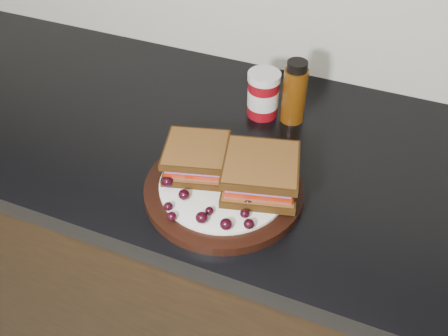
# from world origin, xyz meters

# --- Properties ---
(base_cabinets) EXTENTS (3.96, 0.58, 0.86)m
(base_cabinets) POSITION_xyz_m (0.00, 1.70, 0.43)
(base_cabinets) COLOR black
(base_cabinets) RESTS_ON ground_plane
(countertop) EXTENTS (3.98, 0.60, 0.04)m
(countertop) POSITION_xyz_m (0.00, 1.70, 0.88)
(countertop) COLOR black
(countertop) RESTS_ON base_cabinets
(plate) EXTENTS (0.28, 0.28, 0.02)m
(plate) POSITION_xyz_m (0.29, 1.56, 0.91)
(plate) COLOR black
(plate) RESTS_ON countertop
(sandwich_left) EXTENTS (0.14, 0.14, 0.05)m
(sandwich_left) POSITION_xyz_m (0.23, 1.58, 0.95)
(sandwich_left) COLOR brown
(sandwich_left) RESTS_ON plate
(sandwich_right) EXTENTS (0.15, 0.15, 0.06)m
(sandwich_right) POSITION_xyz_m (0.35, 1.58, 0.95)
(sandwich_right) COLOR brown
(sandwich_right) RESTS_ON plate
(grape_0) EXTENTS (0.02, 0.02, 0.02)m
(grape_0) POSITION_xyz_m (0.20, 1.52, 0.93)
(grape_0) COLOR black
(grape_0) RESTS_ON plate
(grape_1) EXTENTS (0.02, 0.02, 0.02)m
(grape_1) POSITION_xyz_m (0.24, 1.50, 0.93)
(grape_1) COLOR black
(grape_1) RESTS_ON plate
(grape_2) EXTENTS (0.02, 0.02, 0.01)m
(grape_2) POSITION_xyz_m (0.23, 1.47, 0.93)
(grape_2) COLOR black
(grape_2) RESTS_ON plate
(grape_3) EXTENTS (0.02, 0.02, 0.01)m
(grape_3) POSITION_xyz_m (0.24, 1.45, 0.93)
(grape_3) COLOR black
(grape_3) RESTS_ON plate
(grape_4) EXTENTS (0.02, 0.02, 0.02)m
(grape_4) POSITION_xyz_m (0.29, 1.47, 0.93)
(grape_4) COLOR black
(grape_4) RESTS_ON plate
(grape_5) EXTENTS (0.01, 0.01, 0.01)m
(grape_5) POSITION_xyz_m (0.29, 1.49, 0.93)
(grape_5) COLOR black
(grape_5) RESTS_ON plate
(grape_6) EXTENTS (0.02, 0.02, 0.02)m
(grape_6) POSITION_xyz_m (0.33, 1.47, 0.93)
(grape_6) COLOR black
(grape_6) RESTS_ON plate
(grape_7) EXTENTS (0.02, 0.02, 0.02)m
(grape_7) POSITION_xyz_m (0.36, 1.48, 0.93)
(grape_7) COLOR black
(grape_7) RESTS_ON plate
(grape_8) EXTENTS (0.02, 0.02, 0.01)m
(grape_8) POSITION_xyz_m (0.35, 1.50, 0.93)
(grape_8) COLOR black
(grape_8) RESTS_ON plate
(grape_9) EXTENTS (0.02, 0.02, 0.02)m
(grape_9) POSITION_xyz_m (0.35, 1.53, 0.93)
(grape_9) COLOR black
(grape_9) RESTS_ON plate
(grape_10) EXTENTS (0.02, 0.02, 0.02)m
(grape_10) POSITION_xyz_m (0.37, 1.56, 0.93)
(grape_10) COLOR black
(grape_10) RESTS_ON plate
(grape_11) EXTENTS (0.02, 0.02, 0.02)m
(grape_11) POSITION_xyz_m (0.35, 1.57, 0.93)
(grape_11) COLOR black
(grape_11) RESTS_ON plate
(grape_12) EXTENTS (0.02, 0.02, 0.02)m
(grape_12) POSITION_xyz_m (0.36, 1.60, 0.93)
(grape_12) COLOR black
(grape_12) RESTS_ON plate
(grape_13) EXTENTS (0.02, 0.02, 0.02)m
(grape_13) POSITION_xyz_m (0.23, 1.62, 0.93)
(grape_13) COLOR black
(grape_13) RESTS_ON plate
(grape_14) EXTENTS (0.02, 0.02, 0.02)m
(grape_14) POSITION_xyz_m (0.22, 1.61, 0.93)
(grape_14) COLOR black
(grape_14) RESTS_ON plate
(grape_15) EXTENTS (0.02, 0.02, 0.02)m
(grape_15) POSITION_xyz_m (0.23, 1.57, 0.93)
(grape_15) COLOR black
(grape_15) RESTS_ON plate
(grape_16) EXTENTS (0.02, 0.02, 0.02)m
(grape_16) POSITION_xyz_m (0.19, 1.54, 0.93)
(grape_16) COLOR black
(grape_16) RESTS_ON plate
(grape_17) EXTENTS (0.02, 0.02, 0.02)m
(grape_17) POSITION_xyz_m (0.23, 1.61, 0.93)
(grape_17) COLOR black
(grape_17) RESTS_ON plate
(grape_18) EXTENTS (0.02, 0.02, 0.02)m
(grape_18) POSITION_xyz_m (0.21, 1.59, 0.93)
(grape_18) COLOR black
(grape_18) RESTS_ON plate
(grape_19) EXTENTS (0.02, 0.02, 0.02)m
(grape_19) POSITION_xyz_m (0.20, 1.58, 0.93)
(grape_19) COLOR black
(grape_19) RESTS_ON plate
(condiment_jar) EXTENTS (0.08, 0.08, 0.10)m
(condiment_jar) POSITION_xyz_m (0.27, 1.81, 0.95)
(condiment_jar) COLOR maroon
(condiment_jar) RESTS_ON countertop
(oil_bottle) EXTENTS (0.05, 0.05, 0.14)m
(oil_bottle) POSITION_xyz_m (0.34, 1.82, 0.97)
(oil_bottle) COLOR #502908
(oil_bottle) RESTS_ON countertop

